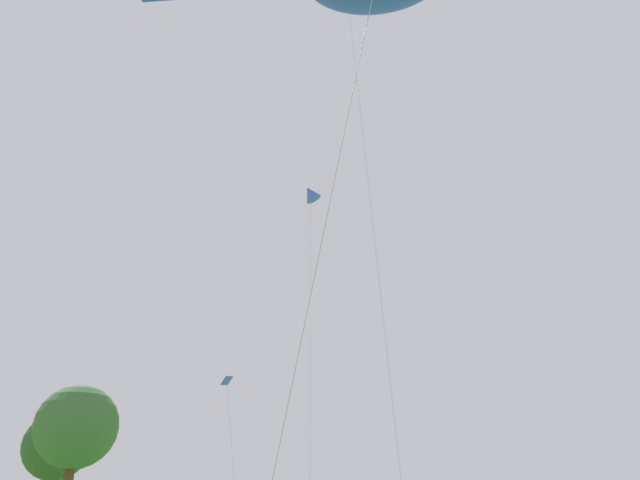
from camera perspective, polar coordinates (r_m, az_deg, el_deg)
small_kite_diamond_red at (r=39.22m, az=-8.71°, el=-13.75°), size 0.97×1.76×9.65m
small_kite_delta_white at (r=26.05m, az=3.43°, el=15.35°), size 2.40×0.41×23.32m
small_kite_tiny_distant at (r=41.95m, az=-0.91°, el=4.36°), size 2.46×2.94×22.64m
tree_pine_center at (r=76.03m, az=-23.56°, el=-17.41°), size 7.26×7.26×12.29m
tree_oak_left at (r=58.94m, az=-21.95°, el=-16.04°), size 7.11×7.11×12.27m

